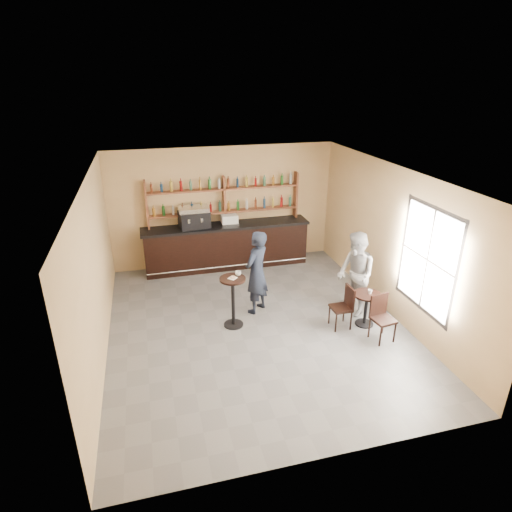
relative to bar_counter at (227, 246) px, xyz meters
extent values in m
plane|color=slate|center=(0.01, -3.15, -0.60)|extent=(7.00, 7.00, 0.00)
plane|color=white|center=(0.01, -3.15, 2.60)|extent=(7.00, 7.00, 0.00)
plane|color=tan|center=(0.01, 0.35, 1.00)|extent=(7.00, 0.00, 7.00)
plane|color=tan|center=(0.01, -6.65, 1.00)|extent=(7.00, 0.00, 7.00)
plane|color=tan|center=(-2.99, -3.15, 1.00)|extent=(0.00, 7.00, 7.00)
plane|color=tan|center=(3.01, -3.15, 1.00)|extent=(0.00, 7.00, 7.00)
plane|color=white|center=(3.00, -4.35, 1.10)|extent=(0.00, 2.00, 2.00)
cube|color=white|center=(-0.45, -3.00, 0.50)|extent=(0.22, 0.22, 0.00)
torus|color=#BC7244|center=(-0.44, -3.01, 0.53)|extent=(0.13, 0.13, 0.04)
imported|color=white|center=(-0.31, -2.90, 0.55)|extent=(0.14, 0.14, 0.09)
imported|color=black|center=(0.18, -2.53, 0.34)|extent=(0.81, 0.79, 1.88)
imported|color=white|center=(2.29, -3.67, 0.17)|extent=(0.09, 0.09, 0.09)
imported|color=gray|center=(2.21, -3.14, 0.33)|extent=(0.72, 0.92, 1.86)
camera|label=1|loc=(-1.95, -10.61, 4.31)|focal=30.00mm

